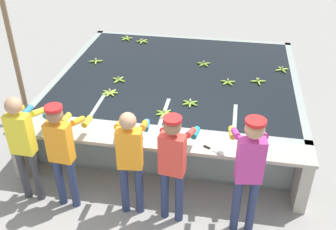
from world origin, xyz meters
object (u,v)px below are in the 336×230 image
(banana_bunch_floating_6, at_px, (258,81))
(knife_1, at_px, (211,149))
(banana_bunch_floating_10, at_px, (190,103))
(worker_1, at_px, (62,147))
(banana_bunch_floating_1, at_px, (54,107))
(knife_0, at_px, (60,125))
(support_post_left, at_px, (11,39))
(banana_bunch_floating_9, at_px, (228,82))
(worker_4, at_px, (249,165))
(banana_bunch_floating_3, at_px, (96,61))
(worker_2, at_px, (130,155))
(banana_bunch_floating_7, at_px, (119,80))
(banana_bunch_floating_0, at_px, (282,70))
(banana_bunch_floating_11, at_px, (164,113))
(banana_bunch_floating_8, at_px, (110,93))
(banana_bunch_floating_4, at_px, (142,41))
(worker_0, at_px, (23,140))
(banana_bunch_floating_2, at_px, (126,38))
(worker_3, at_px, (173,159))
(banana_bunch_floating_5, at_px, (204,64))

(banana_bunch_floating_6, distance_m, knife_1, 2.21)
(banana_bunch_floating_10, bearing_deg, worker_1, -133.34)
(banana_bunch_floating_1, distance_m, knife_0, 0.55)
(knife_0, xyz_separation_m, support_post_left, (-1.35, 1.33, 0.72))
(banana_bunch_floating_9, relative_size, knife_0, 1.01)
(worker_4, xyz_separation_m, banana_bunch_floating_6, (0.17, 2.57, -0.16))
(banana_bunch_floating_3, relative_size, banana_bunch_floating_9, 1.00)
(worker_2, height_order, banana_bunch_floating_7, worker_2)
(banana_bunch_floating_0, relative_size, banana_bunch_floating_6, 0.95)
(banana_bunch_floating_0, height_order, banana_bunch_floating_11, same)
(banana_bunch_floating_8, bearing_deg, knife_0, -111.74)
(banana_bunch_floating_8, relative_size, knife_0, 1.02)
(banana_bunch_floating_10, distance_m, banana_bunch_floating_11, 0.51)
(banana_bunch_floating_0, distance_m, support_post_left, 4.84)
(banana_bunch_floating_1, relative_size, knife_1, 0.87)
(banana_bunch_floating_1, relative_size, banana_bunch_floating_4, 1.00)
(worker_0, distance_m, knife_1, 2.50)
(worker_4, relative_size, banana_bunch_floating_2, 6.16)
(worker_2, distance_m, support_post_left, 3.26)
(worker_3, height_order, banana_bunch_floating_2, worker_3)
(worker_3, height_order, banana_bunch_floating_6, worker_3)
(banana_bunch_floating_2, relative_size, banana_bunch_floating_8, 0.99)
(worker_2, height_order, banana_bunch_floating_6, worker_2)
(banana_bunch_floating_1, bearing_deg, worker_2, -34.79)
(banana_bunch_floating_4, bearing_deg, banana_bunch_floating_9, -40.02)
(worker_4, xyz_separation_m, banana_bunch_floating_1, (-2.99, 1.12, -0.16))
(banana_bunch_floating_11, distance_m, knife_0, 1.55)
(worker_2, height_order, banana_bunch_floating_8, worker_2)
(banana_bunch_floating_8, distance_m, banana_bunch_floating_11, 1.12)
(worker_1, height_order, banana_bunch_floating_1, worker_1)
(worker_1, relative_size, banana_bunch_floating_9, 5.80)
(worker_0, relative_size, knife_0, 6.05)
(banana_bunch_floating_5, relative_size, knife_0, 1.01)
(banana_bunch_floating_3, xyz_separation_m, banana_bunch_floating_8, (0.65, -1.17, -0.00))
(banana_bunch_floating_9, relative_size, banana_bunch_floating_11, 0.99)
(worker_0, xyz_separation_m, banana_bunch_floating_5, (2.10, 3.05, -0.11))
(worker_2, distance_m, banana_bunch_floating_10, 1.64)
(banana_bunch_floating_3, xyz_separation_m, support_post_left, (-1.12, -0.90, 0.71))
(worker_3, bearing_deg, knife_1, 43.65)
(banana_bunch_floating_3, bearing_deg, support_post_left, -141.35)
(worker_0, height_order, banana_bunch_floating_5, worker_0)
(worker_4, height_order, banana_bunch_floating_7, worker_4)
(knife_1, bearing_deg, banana_bunch_floating_1, 165.38)
(worker_1, distance_m, knife_0, 0.69)
(support_post_left, bearing_deg, banana_bunch_floating_0, 13.77)
(worker_0, relative_size, banana_bunch_floating_0, 6.18)
(worker_4, bearing_deg, banana_bunch_floating_6, 86.24)
(banana_bunch_floating_3, bearing_deg, banana_bunch_floating_1, -92.16)
(banana_bunch_floating_6, bearing_deg, banana_bunch_floating_9, -166.57)
(worker_1, bearing_deg, banana_bunch_floating_0, 45.77)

